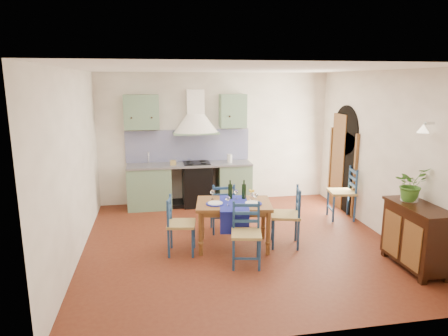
{
  "coord_description": "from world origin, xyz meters",
  "views": [
    {
      "loc": [
        -1.34,
        -6.03,
        2.62
      ],
      "look_at": [
        -0.2,
        0.3,
        1.21
      ],
      "focal_mm": 32.0,
      "sensor_mm": 36.0,
      "label": 1
    }
  ],
  "objects_px": {
    "dining_table": "(234,208)",
    "chair_near": "(246,234)",
    "potted_plant": "(411,184)",
    "sideboard": "(416,234)"
  },
  "relations": [
    {
      "from": "sideboard",
      "to": "dining_table",
      "type": "bearing_deg",
      "value": 153.34
    },
    {
      "from": "chair_near",
      "to": "sideboard",
      "type": "distance_m",
      "value": 2.39
    },
    {
      "from": "dining_table",
      "to": "potted_plant",
      "type": "bearing_deg",
      "value": -21.91
    },
    {
      "from": "dining_table",
      "to": "chair_near",
      "type": "distance_m",
      "value": 0.68
    },
    {
      "from": "dining_table",
      "to": "chair_near",
      "type": "height_order",
      "value": "dining_table"
    },
    {
      "from": "potted_plant",
      "to": "chair_near",
      "type": "bearing_deg",
      "value": 172.47
    },
    {
      "from": "dining_table",
      "to": "potted_plant",
      "type": "distance_m",
      "value": 2.62
    },
    {
      "from": "chair_near",
      "to": "potted_plant",
      "type": "height_order",
      "value": "potted_plant"
    },
    {
      "from": "dining_table",
      "to": "sideboard",
      "type": "relative_size",
      "value": 1.21
    },
    {
      "from": "dining_table",
      "to": "sideboard",
      "type": "bearing_deg",
      "value": -26.66
    }
  ]
}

